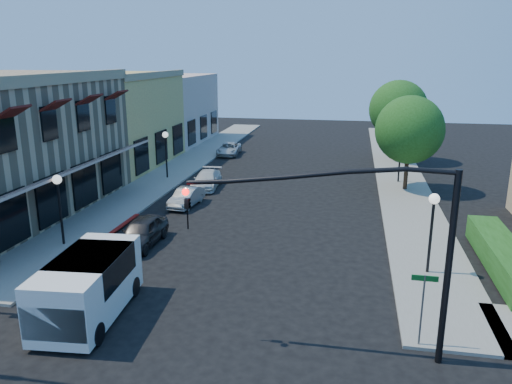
% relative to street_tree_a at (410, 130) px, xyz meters
% --- Properties ---
extents(ground, '(120.00, 120.00, 0.00)m').
position_rel_street_tree_a_xyz_m(ground, '(-8.80, -22.00, -4.19)').
color(ground, black).
rests_on(ground, ground).
extents(sidewalk_left, '(3.50, 50.00, 0.12)m').
position_rel_street_tree_a_xyz_m(sidewalk_left, '(-17.55, 5.00, -4.13)').
color(sidewalk_left, gray).
rests_on(sidewalk_left, ground).
extents(sidewalk_right, '(3.50, 50.00, 0.12)m').
position_rel_street_tree_a_xyz_m(sidewalk_right, '(-0.05, 5.00, -4.13)').
color(sidewalk_right, gray).
rests_on(sidewalk_right, ground).
extents(curb_red_strip, '(0.25, 10.00, 0.06)m').
position_rel_street_tree_a_xyz_m(curb_red_strip, '(-15.70, -14.00, -4.19)').
color(curb_red_strip, maroon).
rests_on(curb_red_strip, ground).
extents(yellow_stucco_building, '(10.00, 12.00, 7.60)m').
position_rel_street_tree_a_xyz_m(yellow_stucco_building, '(-24.30, 4.00, -0.39)').
color(yellow_stucco_building, tan).
rests_on(yellow_stucco_building, ground).
extents(pink_stucco_building, '(10.00, 12.00, 7.00)m').
position_rel_street_tree_a_xyz_m(pink_stucco_building, '(-24.30, 16.00, -0.69)').
color(pink_stucco_building, '#C09F91').
rests_on(pink_stucco_building, ground).
extents(hedge, '(1.40, 8.00, 1.10)m').
position_rel_street_tree_a_xyz_m(hedge, '(2.90, -13.00, -4.19)').
color(hedge, '#1E4914').
rests_on(hedge, ground).
extents(street_tree_a, '(4.56, 4.56, 6.48)m').
position_rel_street_tree_a_xyz_m(street_tree_a, '(0.00, 0.00, 0.00)').
color(street_tree_a, black).
rests_on(street_tree_a, ground).
extents(street_tree_b, '(4.94, 4.94, 7.02)m').
position_rel_street_tree_a_xyz_m(street_tree_b, '(0.00, 10.00, 0.35)').
color(street_tree_b, black).
rests_on(street_tree_b, ground).
extents(signal_mast_arm, '(8.01, 0.39, 6.00)m').
position_rel_street_tree_a_xyz_m(signal_mast_arm, '(-2.94, -20.50, -0.11)').
color(signal_mast_arm, black).
rests_on(signal_mast_arm, ground).
extents(street_name_sign, '(0.80, 0.06, 2.50)m').
position_rel_street_tree_a_xyz_m(street_name_sign, '(-1.30, -19.80, -2.50)').
color(street_name_sign, '#595B5E').
rests_on(street_name_sign, ground).
extents(lamppost_left_near, '(0.44, 0.44, 3.57)m').
position_rel_street_tree_a_xyz_m(lamppost_left_near, '(-17.30, -14.00, -1.46)').
color(lamppost_left_near, black).
rests_on(lamppost_left_near, ground).
extents(lamppost_left_far, '(0.44, 0.44, 3.57)m').
position_rel_street_tree_a_xyz_m(lamppost_left_far, '(-17.30, 0.00, -1.46)').
color(lamppost_left_far, black).
rests_on(lamppost_left_far, ground).
extents(lamppost_right_near, '(0.44, 0.44, 3.57)m').
position_rel_street_tree_a_xyz_m(lamppost_right_near, '(-0.30, -14.00, -1.46)').
color(lamppost_right_near, black).
rests_on(lamppost_right_near, ground).
extents(lamppost_right_far, '(0.44, 0.44, 3.57)m').
position_rel_street_tree_a_xyz_m(lamppost_right_far, '(-0.30, 2.00, -1.46)').
color(lamppost_right_far, black).
rests_on(lamppost_right_far, ground).
extents(white_van, '(2.57, 5.17, 2.22)m').
position_rel_street_tree_a_xyz_m(white_van, '(-12.56, -20.05, -2.91)').
color(white_van, white).
rests_on(white_van, ground).
extents(parked_car_a, '(1.59, 3.95, 1.35)m').
position_rel_street_tree_a_xyz_m(parked_car_a, '(-13.60, -13.12, -3.52)').
color(parked_car_a, black).
rests_on(parked_car_a, ground).
extents(parked_car_b, '(1.47, 3.46, 1.11)m').
position_rel_street_tree_a_xyz_m(parked_car_b, '(-13.60, -6.42, -3.64)').
color(parked_car_b, '#989B9C').
rests_on(parked_car_b, ground).
extents(parked_car_c, '(1.93, 4.15, 1.17)m').
position_rel_street_tree_a_xyz_m(parked_car_c, '(-13.60, -2.00, -3.61)').
color(parked_car_c, silver).
rests_on(parked_car_c, ground).
extents(parked_car_d, '(2.11, 4.17, 1.13)m').
position_rel_street_tree_a_xyz_m(parked_car_d, '(-15.00, 10.00, -3.63)').
color(parked_car_d, '#BBBEC1').
rests_on(parked_car_d, ground).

